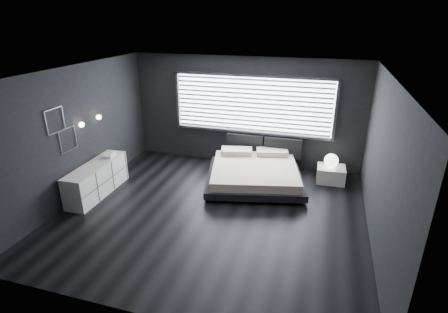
% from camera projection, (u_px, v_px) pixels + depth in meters
% --- Properties ---
extents(room, '(6.04, 6.00, 2.80)m').
position_uv_depth(room, '(211.00, 148.00, 6.58)').
color(room, black).
rests_on(room, ground).
extents(window, '(4.14, 0.09, 1.52)m').
position_uv_depth(window, '(252.00, 105.00, 8.84)').
color(window, white).
rests_on(window, ground).
extents(headboard, '(1.96, 0.16, 0.52)m').
position_uv_depth(headboard, '(264.00, 146.00, 9.09)').
color(headboard, black).
rests_on(headboard, ground).
extents(sconce_near, '(0.18, 0.11, 0.11)m').
position_uv_depth(sconce_near, '(81.00, 125.00, 7.31)').
color(sconce_near, silver).
rests_on(sconce_near, ground).
extents(sconce_far, '(0.18, 0.11, 0.11)m').
position_uv_depth(sconce_far, '(99.00, 117.00, 7.84)').
color(sconce_far, silver).
rests_on(sconce_far, ground).
extents(wall_art_upper, '(0.01, 0.48, 0.48)m').
position_uv_depth(wall_art_upper, '(55.00, 121.00, 6.71)').
color(wall_art_upper, '#47474C').
rests_on(wall_art_upper, ground).
extents(wall_art_lower, '(0.01, 0.48, 0.48)m').
position_uv_depth(wall_art_lower, '(68.00, 139.00, 7.11)').
color(wall_art_lower, '#47474C').
rests_on(wall_art_lower, ground).
extents(bed, '(2.61, 2.54, 0.57)m').
position_uv_depth(bed, '(255.00, 172.00, 8.28)').
color(bed, black).
rests_on(bed, ground).
extents(nightstand, '(0.67, 0.57, 0.38)m').
position_uv_depth(nightstand, '(331.00, 174.00, 8.36)').
color(nightstand, white).
rests_on(nightstand, ground).
extents(orb_lamp, '(0.33, 0.33, 0.33)m').
position_uv_depth(orb_lamp, '(331.00, 161.00, 8.24)').
color(orb_lamp, white).
rests_on(orb_lamp, nightstand).
extents(dresser, '(0.53, 1.77, 0.70)m').
position_uv_depth(dresser, '(97.00, 179.00, 7.74)').
color(dresser, white).
rests_on(dresser, ground).
extents(book_stack, '(0.31, 0.38, 0.07)m').
position_uv_depth(book_stack, '(108.00, 155.00, 8.03)').
color(book_stack, silver).
rests_on(book_stack, dresser).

